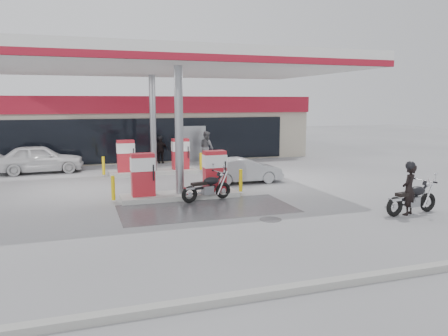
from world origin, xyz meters
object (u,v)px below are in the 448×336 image
object	(u,v)px
attendant	(207,147)
hatchback_silver	(244,170)
parked_motorcycle	(207,188)
biker_walking	(160,150)
main_motorcycle	(412,199)
sedan_white	(40,159)
biker_main	(409,190)
pump_island_far	(154,160)
pump_island_near	(180,180)

from	to	relation	value
attendant	hatchback_silver	distance (m)	6.61
parked_motorcycle	biker_walking	xyz separation A→B (m)	(0.15, 10.59, 0.32)
main_motorcycle	hatchback_silver	xyz separation A→B (m)	(-3.22, 7.04, 0.08)
sedan_white	main_motorcycle	bearing A→B (deg)	-138.78
hatchback_silver	attendant	bearing A→B (deg)	-0.44
biker_main	hatchback_silver	bearing A→B (deg)	-97.94
biker_main	attendant	distance (m)	13.97
pump_island_far	hatchback_silver	bearing A→B (deg)	-47.42
main_motorcycle	attendant	bearing A→B (deg)	96.07
pump_island_far	main_motorcycle	bearing A→B (deg)	-58.22
pump_island_near	parked_motorcycle	distance (m)	1.20
biker_walking	pump_island_far	bearing A→B (deg)	-102.47
biker_main	biker_walking	size ratio (longest dim) A/B	1.05
pump_island_near	sedan_white	xyz separation A→B (m)	(-5.58, 8.20, 0.03)
hatchback_silver	main_motorcycle	bearing A→B (deg)	-154.55
main_motorcycle	parked_motorcycle	size ratio (longest dim) A/B	1.05
pump_island_far	parked_motorcycle	xyz separation A→B (m)	(0.87, -6.79, -0.24)
pump_island_far	attendant	world-z (taller)	attendant
pump_island_far	main_motorcycle	world-z (taller)	pump_island_far
main_motorcycle	biker_main	world-z (taller)	biker_main
biker_main	attendant	xyz separation A→B (m)	(-2.88, 13.67, 0.14)
pump_island_far	biker_main	distance (m)	12.67
parked_motorcycle	attendant	distance (m)	9.99
parked_motorcycle	biker_walking	world-z (taller)	biker_walking
biker_main	sedan_white	world-z (taller)	biker_main
hatchback_silver	biker_walking	xyz separation A→B (m)	(-2.47, 7.60, 0.23)
biker_walking	biker_main	bearing A→B (deg)	-66.84
pump_island_near	hatchback_silver	bearing A→B (deg)	32.21
pump_island_far	hatchback_silver	xyz separation A→B (m)	(3.49, -3.80, -0.14)
attendant	pump_island_far	bearing A→B (deg)	109.40
biker_main	sedan_white	xyz separation A→B (m)	(-12.10, 13.07, -0.10)
pump_island_far	biker_main	world-z (taller)	pump_island_far
pump_island_near	sedan_white	size ratio (longest dim) A/B	1.18
sedan_white	hatchback_silver	xyz separation A→B (m)	(9.08, -6.00, -0.17)
main_motorcycle	biker_walking	xyz separation A→B (m)	(-5.69, 14.64, 0.30)
pump_island_near	main_motorcycle	world-z (taller)	pump_island_near
sedan_white	biker_walking	bearing A→B (deg)	-78.49
biker_main	sedan_white	bearing A→B (deg)	-78.32
biker_main	hatchback_silver	distance (m)	7.69
main_motorcycle	parked_motorcycle	distance (m)	7.11
attendant	parked_motorcycle	bearing A→B (deg)	145.73
pump_island_near	parked_motorcycle	bearing A→B (deg)	-41.97
pump_island_far	hatchback_silver	world-z (taller)	pump_island_far
pump_island_near	parked_motorcycle	size ratio (longest dim) A/B	2.50
main_motorcycle	attendant	xyz separation A→B (m)	(-3.07, 13.64, 0.48)
parked_motorcycle	biker_main	bearing A→B (deg)	-49.26
pump_island_near	sedan_white	distance (m)	9.92
parked_motorcycle	hatchback_silver	distance (m)	3.97
pump_island_far	attendant	xyz separation A→B (m)	(3.64, 2.80, 0.26)
pump_island_far	sedan_white	world-z (taller)	pump_island_far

